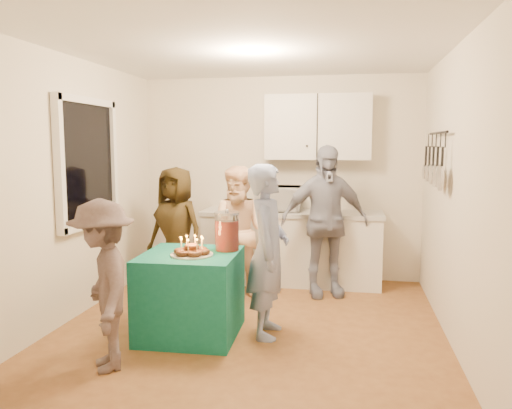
% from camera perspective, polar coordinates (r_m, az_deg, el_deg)
% --- Properties ---
extents(floor, '(4.00, 4.00, 0.00)m').
position_cam_1_polar(floor, '(4.86, -0.79, -14.10)').
color(floor, brown).
rests_on(floor, ground).
extents(ceiling, '(4.00, 4.00, 0.00)m').
position_cam_1_polar(ceiling, '(4.61, -0.85, 17.64)').
color(ceiling, white).
rests_on(ceiling, floor).
extents(back_wall, '(3.60, 3.60, 0.00)m').
position_cam_1_polar(back_wall, '(6.52, 2.70, 3.02)').
color(back_wall, silver).
rests_on(back_wall, floor).
extents(left_wall, '(4.00, 4.00, 0.00)m').
position_cam_1_polar(left_wall, '(5.22, -20.57, 1.62)').
color(left_wall, silver).
rests_on(left_wall, floor).
extents(right_wall, '(4.00, 4.00, 0.00)m').
position_cam_1_polar(right_wall, '(4.55, 21.98, 0.85)').
color(right_wall, silver).
rests_on(right_wall, floor).
extents(window_night, '(0.04, 1.00, 1.20)m').
position_cam_1_polar(window_night, '(5.45, -18.78, 4.53)').
color(window_night, black).
rests_on(window_night, left_wall).
extents(counter, '(2.20, 0.58, 0.86)m').
position_cam_1_polar(counter, '(6.32, 4.08, -5.08)').
color(counter, white).
rests_on(counter, floor).
extents(countertop, '(2.24, 0.62, 0.05)m').
position_cam_1_polar(countertop, '(6.24, 4.11, -0.99)').
color(countertop, beige).
rests_on(countertop, counter).
extents(upper_cabinet, '(1.30, 0.30, 0.80)m').
position_cam_1_polar(upper_cabinet, '(6.31, 7.10, 8.75)').
color(upper_cabinet, white).
rests_on(upper_cabinet, back_wall).
extents(pot_rack, '(0.12, 1.00, 0.60)m').
position_cam_1_polar(pot_rack, '(5.21, 19.77, 4.95)').
color(pot_rack, black).
rests_on(pot_rack, right_wall).
extents(microwave, '(0.58, 0.41, 0.31)m').
position_cam_1_polar(microwave, '(6.24, 2.55, 0.68)').
color(microwave, white).
rests_on(microwave, countertop).
extents(party_table, '(0.88, 0.88, 0.76)m').
position_cam_1_polar(party_table, '(4.66, -7.47, -10.12)').
color(party_table, '#0F6452').
rests_on(party_table, floor).
extents(donut_cake, '(0.38, 0.38, 0.18)m').
position_cam_1_polar(donut_cake, '(4.46, -7.36, -4.67)').
color(donut_cake, '#381C0C').
rests_on(donut_cake, party_table).
extents(punch_jar, '(0.22, 0.22, 0.34)m').
position_cam_1_polar(punch_jar, '(4.63, -3.33, -3.19)').
color(punch_jar, red).
rests_on(punch_jar, party_table).
extents(man_birthday, '(0.39, 0.58, 1.57)m').
position_cam_1_polar(man_birthday, '(4.52, 1.39, -5.31)').
color(man_birthday, '#8392BE').
rests_on(man_birthday, floor).
extents(woman_back_left, '(0.83, 0.67, 1.48)m').
position_cam_1_polar(woman_back_left, '(5.94, -9.11, -2.88)').
color(woman_back_left, '#4C3915').
rests_on(woman_back_left, floor).
extents(woman_back_center, '(0.75, 0.59, 1.50)m').
position_cam_1_polar(woman_back_center, '(5.60, -1.69, -3.28)').
color(woman_back_center, '#FFB085').
rests_on(woman_back_center, floor).
extents(woman_back_right, '(1.10, 0.72, 1.73)m').
position_cam_1_polar(woman_back_right, '(5.76, 7.83, -1.89)').
color(woman_back_right, '#111638').
rests_on(woman_back_right, floor).
extents(child_near_left, '(0.89, 0.99, 1.33)m').
position_cam_1_polar(child_near_left, '(4.05, -17.08, -8.80)').
color(child_near_left, '#4C3D3C').
rests_on(child_near_left, floor).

